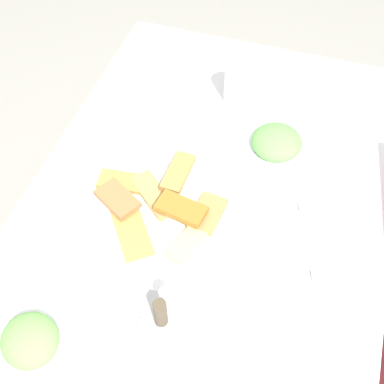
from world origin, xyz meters
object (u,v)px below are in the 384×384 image
salad_plate_greens (276,144)px  dining_table (208,215)px  pide_platter (163,204)px  condiment_caddy (164,311)px  fork (309,239)px  spoon (326,244)px  paper_napkin (317,242)px  salad_plate_rice (31,342)px  soda_can (237,83)px

salad_plate_greens → dining_table: bearing=-31.2°
pide_platter → condiment_caddy: bearing=20.2°
fork → condiment_caddy: condiment_caddy is taller
salad_plate_greens → spoon: 0.29m
paper_napkin → condiment_caddy: size_ratio=1.31×
salad_plate_rice → fork: salad_plate_rice is taller
pide_platter → condiment_caddy: (0.24, 0.09, 0.01)m
pide_platter → salad_plate_rice: 0.39m
pide_platter → paper_napkin: bearing=92.2°
pide_platter → spoon: pide_platter is taller
paper_napkin → salad_plate_greens: bearing=-149.1°
salad_plate_rice → spoon: size_ratio=1.14×
pide_platter → condiment_caddy: size_ratio=3.14×
spoon → pide_platter: bearing=-109.6°
soda_can → condiment_caddy: bearing=2.4°
pide_platter → salad_plate_greens: 0.32m
salad_plate_rice → dining_table: bearing=153.8°
salad_plate_rice → paper_napkin: (-0.39, 0.47, -0.02)m
salad_plate_greens → salad_plate_rice: 0.71m
paper_napkin → spoon: size_ratio=0.78×
condiment_caddy → dining_table: bearing=-179.9°
paper_napkin → spoon: 0.02m
dining_table → paper_napkin: 0.27m
paper_napkin → spoon: bearing=90.0°
fork → spoon: same height
fork → salad_plate_greens: bearing=-171.3°
paper_napkin → dining_table: bearing=-100.8°
fork → condiment_caddy: size_ratio=1.84×
soda_can → condiment_caddy: size_ratio=1.15×
pide_platter → condiment_caddy: 0.26m
dining_table → condiment_caddy: 0.32m
soda_can → spoon: size_ratio=0.68×
salad_plate_greens → paper_napkin: (0.24, 0.14, -0.02)m
pide_platter → fork: size_ratio=1.71×
salad_plate_rice → soda_can: size_ratio=1.67×
salad_plate_rice → paper_napkin: 0.61m
salad_plate_rice → soda_can: soda_can is taller
paper_napkin → condiment_caddy: condiment_caddy is taller
salad_plate_rice → spoon: (-0.39, 0.49, -0.01)m
spoon → condiment_caddy: bearing=-68.5°
dining_table → spoon: 0.29m
salad_plate_greens → fork: 0.27m
salad_plate_greens → spoon: bearing=34.0°
dining_table → fork: (0.05, 0.24, 0.08)m
dining_table → paper_napkin: size_ratio=8.43×
fork → condiment_caddy: 0.35m
pide_platter → fork: bearing=92.3°
salad_plate_rice → paper_napkin: salad_plate_rice is taller
pide_platter → soda_can: bearing=170.8°
dining_table → paper_napkin: bearing=79.2°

